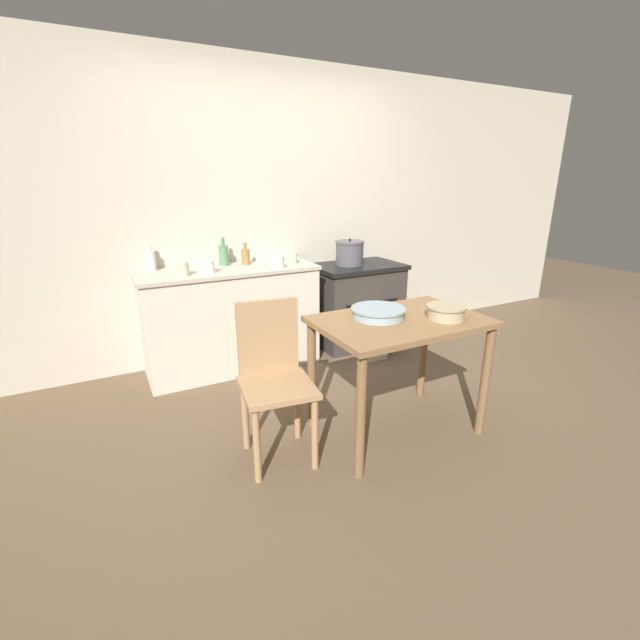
{
  "coord_description": "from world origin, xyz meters",
  "views": [
    {
      "loc": [
        -1.42,
        -2.16,
        1.58
      ],
      "look_at": [
        0.0,
        0.54,
        0.57
      ],
      "focal_mm": 24.0,
      "sensor_mm": 36.0,
      "label": 1
    }
  ],
  "objects_px": {
    "flour_sack": "(373,338)",
    "mixing_bowl_small": "(378,312)",
    "mixing_bowl_large": "(446,311)",
    "bottle_left": "(224,255)",
    "bottle_far_left": "(246,256)",
    "stock_pot": "(350,253)",
    "bottle_mid_left": "(150,261)",
    "cup_center_right": "(208,267)",
    "cup_center": "(279,262)",
    "work_table": "(400,338)",
    "chair": "(274,376)",
    "stove": "(356,304)",
    "cup_center_left": "(183,269)",
    "cup_mid_right": "(292,258)"
  },
  "relations": [
    {
      "from": "cup_center_left",
      "to": "flour_sack",
      "type": "bearing_deg",
      "value": -10.52
    },
    {
      "from": "flour_sack",
      "to": "cup_center",
      "type": "bearing_deg",
      "value": 164.4
    },
    {
      "from": "flour_sack",
      "to": "cup_mid_right",
      "type": "relative_size",
      "value": 4.42
    },
    {
      "from": "cup_mid_right",
      "to": "stove",
      "type": "bearing_deg",
      "value": 3.51
    },
    {
      "from": "work_table",
      "to": "chair",
      "type": "xyz_separation_m",
      "value": [
        -0.78,
        0.14,
        -0.15
      ]
    },
    {
      "from": "cup_center_left",
      "to": "cup_center_right",
      "type": "bearing_deg",
      "value": 1.92
    },
    {
      "from": "mixing_bowl_small",
      "to": "mixing_bowl_large",
      "type": "bearing_deg",
      "value": -30.84
    },
    {
      "from": "work_table",
      "to": "chair",
      "type": "relative_size",
      "value": 1.11
    },
    {
      "from": "cup_center",
      "to": "bottle_far_left",
      "type": "bearing_deg",
      "value": 123.53
    },
    {
      "from": "cup_mid_right",
      "to": "chair",
      "type": "bearing_deg",
      "value": -118.6
    },
    {
      "from": "work_table",
      "to": "cup_center",
      "type": "relative_size",
      "value": 10.26
    },
    {
      "from": "bottle_mid_left",
      "to": "cup_center_right",
      "type": "xyz_separation_m",
      "value": [
        0.38,
        -0.31,
        -0.03
      ]
    },
    {
      "from": "stove",
      "to": "mixing_bowl_large",
      "type": "xyz_separation_m",
      "value": [
        -0.38,
        -1.59,
        0.41
      ]
    },
    {
      "from": "stock_pot",
      "to": "cup_center_right",
      "type": "relative_size",
      "value": 2.76
    },
    {
      "from": "bottle_mid_left",
      "to": "cup_center",
      "type": "height_order",
      "value": "bottle_mid_left"
    },
    {
      "from": "cup_center_right",
      "to": "cup_mid_right",
      "type": "height_order",
      "value": "cup_center_right"
    },
    {
      "from": "cup_center_right",
      "to": "mixing_bowl_small",
      "type": "bearing_deg",
      "value": -60.08
    },
    {
      "from": "flour_sack",
      "to": "bottle_mid_left",
      "type": "distance_m",
      "value": 2.02
    },
    {
      "from": "bottle_mid_left",
      "to": "chair",
      "type": "bearing_deg",
      "value": -74.12
    },
    {
      "from": "cup_center_left",
      "to": "cup_mid_right",
      "type": "height_order",
      "value": "cup_center_left"
    },
    {
      "from": "stock_pot",
      "to": "mixing_bowl_large",
      "type": "relative_size",
      "value": 1.14
    },
    {
      "from": "bottle_mid_left",
      "to": "cup_center",
      "type": "relative_size",
      "value": 2.13
    },
    {
      "from": "work_table",
      "to": "cup_center_right",
      "type": "bearing_deg",
      "value": 121.79
    },
    {
      "from": "mixing_bowl_large",
      "to": "bottle_left",
      "type": "distance_m",
      "value": 1.95
    },
    {
      "from": "flour_sack",
      "to": "cup_center_left",
      "type": "height_order",
      "value": "cup_center_left"
    },
    {
      "from": "mixing_bowl_small",
      "to": "stove",
      "type": "bearing_deg",
      "value": 62.25
    },
    {
      "from": "stock_pot",
      "to": "bottle_mid_left",
      "type": "height_order",
      "value": "bottle_mid_left"
    },
    {
      "from": "bottle_far_left",
      "to": "bottle_mid_left",
      "type": "xyz_separation_m",
      "value": [
        -0.76,
        0.1,
        0.01
      ]
    },
    {
      "from": "bottle_left",
      "to": "cup_mid_right",
      "type": "relative_size",
      "value": 2.64
    },
    {
      "from": "chair",
      "to": "cup_center_left",
      "type": "xyz_separation_m",
      "value": [
        -0.24,
        1.2,
        0.43
      ]
    },
    {
      "from": "bottle_far_left",
      "to": "stock_pot",
      "type": "bearing_deg",
      "value": -4.45
    },
    {
      "from": "cup_center",
      "to": "stock_pot",
      "type": "bearing_deg",
      "value": 14.57
    },
    {
      "from": "bottle_far_left",
      "to": "chair",
      "type": "bearing_deg",
      "value": -102.86
    },
    {
      "from": "flour_sack",
      "to": "mixing_bowl_small",
      "type": "bearing_deg",
      "value": -124.22
    },
    {
      "from": "chair",
      "to": "stock_pot",
      "type": "bearing_deg",
      "value": 52.92
    },
    {
      "from": "mixing_bowl_small",
      "to": "cup_center_left",
      "type": "height_order",
      "value": "cup_center_left"
    },
    {
      "from": "cup_center",
      "to": "cup_center_right",
      "type": "bearing_deg",
      "value": 172.81
    },
    {
      "from": "chair",
      "to": "bottle_left",
      "type": "relative_size",
      "value": 3.97
    },
    {
      "from": "cup_center_left",
      "to": "cup_center",
      "type": "relative_size",
      "value": 1.04
    },
    {
      "from": "flour_sack",
      "to": "cup_center_right",
      "type": "bearing_deg",
      "value": 167.78
    },
    {
      "from": "bottle_left",
      "to": "bottle_mid_left",
      "type": "distance_m",
      "value": 0.58
    },
    {
      "from": "mixing_bowl_small",
      "to": "cup_center",
      "type": "relative_size",
      "value": 3.35
    },
    {
      "from": "stove",
      "to": "mixing_bowl_large",
      "type": "relative_size",
      "value": 3.53
    },
    {
      "from": "stock_pot",
      "to": "bottle_far_left",
      "type": "relative_size",
      "value": 1.47
    },
    {
      "from": "flour_sack",
      "to": "bottle_mid_left",
      "type": "bearing_deg",
      "value": 160.85
    },
    {
      "from": "work_table",
      "to": "stove",
      "type": "bearing_deg",
      "value": 67.17
    },
    {
      "from": "chair",
      "to": "bottle_mid_left",
      "type": "distance_m",
      "value": 1.64
    },
    {
      "from": "cup_center_right",
      "to": "stock_pot",
      "type": "bearing_deg",
      "value": 5.78
    },
    {
      "from": "work_table",
      "to": "cup_center",
      "type": "xyz_separation_m",
      "value": [
        -0.27,
        1.27,
        0.28
      ]
    },
    {
      "from": "mixing_bowl_large",
      "to": "cup_mid_right",
      "type": "distance_m",
      "value": 1.59
    }
  ]
}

